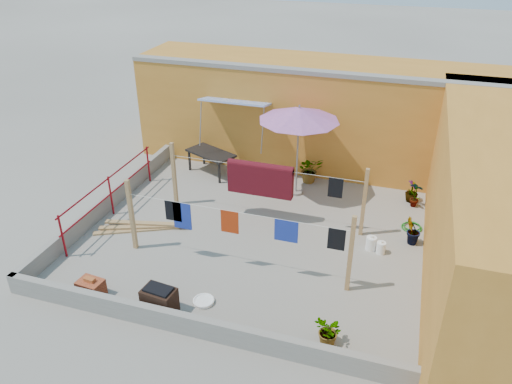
% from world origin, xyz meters
% --- Properties ---
extents(ground, '(80.00, 80.00, 0.00)m').
position_xyz_m(ground, '(0.00, 0.00, 0.00)').
color(ground, '#9E998E').
rests_on(ground, ground).
extents(wall_back, '(11.00, 3.27, 3.21)m').
position_xyz_m(wall_back, '(0.50, 4.69, 1.61)').
color(wall_back, orange).
rests_on(wall_back, ground).
extents(wall_right, '(2.40, 9.00, 3.20)m').
position_xyz_m(wall_right, '(5.20, 0.00, 1.60)').
color(wall_right, orange).
rests_on(wall_right, ground).
extents(parapet_front, '(8.30, 0.16, 0.44)m').
position_xyz_m(parapet_front, '(0.00, -3.58, 0.22)').
color(parapet_front, gray).
rests_on(parapet_front, ground).
extents(parapet_left, '(0.16, 7.30, 0.44)m').
position_xyz_m(parapet_left, '(-4.08, 0.00, 0.22)').
color(parapet_left, gray).
rests_on(parapet_left, ground).
extents(red_railing, '(0.05, 4.20, 1.10)m').
position_xyz_m(red_railing, '(-3.85, -0.20, 0.72)').
color(red_railing, maroon).
rests_on(red_railing, ground).
extents(clothesline_rig, '(5.09, 2.35, 1.80)m').
position_xyz_m(clothesline_rig, '(-0.06, 0.50, 1.08)').
color(clothesline_rig, tan).
rests_on(clothesline_rig, ground).
extents(patio_umbrella, '(2.73, 2.73, 2.61)m').
position_xyz_m(patio_umbrella, '(0.47, 2.39, 2.34)').
color(patio_umbrella, gray).
rests_on(patio_umbrella, ground).
extents(outdoor_table, '(1.66, 1.29, 0.70)m').
position_xyz_m(outdoor_table, '(-2.30, 2.85, 0.63)').
color(outdoor_table, black).
rests_on(outdoor_table, ground).
extents(brick_stack, '(0.54, 0.42, 0.45)m').
position_xyz_m(brick_stack, '(-2.49, -3.20, 0.19)').
color(brick_stack, '#9F4024').
rests_on(brick_stack, ground).
extents(lumber_pile, '(2.18, 1.10, 0.14)m').
position_xyz_m(lumber_pile, '(-2.77, -0.64, 0.07)').
color(lumber_pile, tan).
rests_on(lumber_pile, ground).
extents(brazier, '(0.69, 0.50, 0.58)m').
position_xyz_m(brazier, '(-0.92, -3.20, 0.28)').
color(brazier, black).
rests_on(brazier, ground).
extents(white_basin, '(0.44, 0.44, 0.08)m').
position_xyz_m(white_basin, '(-0.21, -2.70, 0.04)').
color(white_basin, white).
rests_on(white_basin, ground).
extents(water_jug_a, '(0.25, 0.25, 0.39)m').
position_xyz_m(water_jug_a, '(2.81, 0.22, 0.17)').
color(water_jug_a, white).
rests_on(water_jug_a, ground).
extents(water_jug_b, '(0.21, 0.21, 0.33)m').
position_xyz_m(water_jug_b, '(3.05, 0.15, 0.15)').
color(water_jug_b, white).
rests_on(water_jug_b, ground).
extents(green_hose, '(0.52, 0.52, 0.08)m').
position_xyz_m(green_hose, '(3.70, 1.48, 0.03)').
color(green_hose, '#176819').
rests_on(green_hose, ground).
extents(plant_back_a, '(0.93, 0.89, 0.79)m').
position_xyz_m(plant_back_a, '(0.69, 3.20, 0.40)').
color(plant_back_a, '#245819').
rests_on(plant_back_a, ground).
extents(plant_back_b, '(0.35, 0.35, 0.62)m').
position_xyz_m(plant_back_b, '(3.60, 2.90, 0.31)').
color(plant_back_b, '#245819').
rests_on(plant_back_b, ground).
extents(plant_right_a, '(0.46, 0.39, 0.74)m').
position_xyz_m(plant_right_a, '(3.70, 2.63, 0.37)').
color(plant_right_a, '#245819').
rests_on(plant_right_a, ground).
extents(plant_right_b, '(0.50, 0.51, 0.72)m').
position_xyz_m(plant_right_b, '(3.70, 0.75, 0.36)').
color(plant_right_b, '#245819').
rests_on(plant_right_b, ground).
extents(plant_right_c, '(0.69, 0.70, 0.59)m').
position_xyz_m(plant_right_c, '(2.41, -3.06, 0.30)').
color(plant_right_c, '#245819').
rests_on(plant_right_c, ground).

